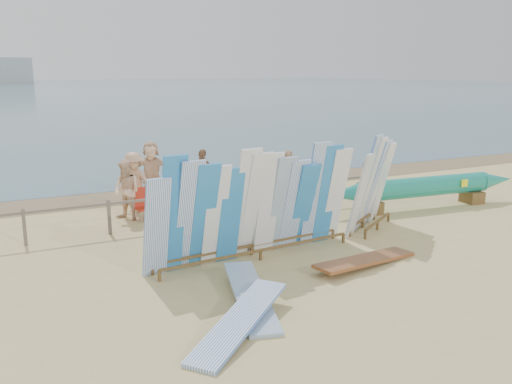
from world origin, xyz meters
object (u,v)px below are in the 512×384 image
flat_board_e (240,331)px  beachgoer_5 (151,170)px  beachgoer_3 (135,182)px  stroller (245,194)px  beachgoer_8 (286,178)px  side_surfboard_rack (372,187)px  beach_chair_left (145,210)px  vendor_table (294,214)px  beachgoer_10 (376,166)px  beachgoer_6 (277,180)px  outrigger_canoe (424,188)px  beach_chair_right (198,202)px  beachgoer_4 (203,175)px  flat_board_c (365,265)px  main_surfboard_rack (256,208)px  flat_board_b (250,303)px  beachgoer_2 (127,191)px

flat_board_e → beachgoer_5: (1.31, 9.60, 0.95)m
beachgoer_5 → beachgoer_3: (-0.90, -1.37, -0.06)m
stroller → beachgoer_8: beachgoer_8 is taller
side_surfboard_rack → beach_chair_left: 6.29m
vendor_table → beachgoer_10: bearing=37.2°
beachgoer_6 → beachgoer_3: bearing=-149.2°
beachgoer_6 → beachgoer_8: bearing=58.9°
outrigger_canoe → beachgoer_8: bearing=154.3°
beachgoer_3 → beachgoer_10: (8.50, -0.49, -0.10)m
outrigger_canoe → beachgoer_10: size_ratio=4.34×
beachgoer_10 → beachgoer_8: 4.19m
beach_chair_right → side_surfboard_rack: bearing=-86.5°
flat_board_e → beachgoer_10: beachgoer_10 is taller
beach_chair_left → beachgoer_4: beachgoer_4 is taller
beachgoer_10 → flat_board_c: bearing=-93.1°
beachgoer_5 → beachgoer_3: bearing=-98.4°
beachgoer_5 → beachgoer_6: size_ratio=1.13×
beachgoer_3 → stroller: bearing=39.5°
vendor_table → beachgoer_3: 4.94m
beach_chair_right → stroller: bearing=-46.9°
main_surfboard_rack → side_surfboard_rack: side_surfboard_rack is taller
beachgoer_8 → beachgoer_6: size_ratio=1.02×
beach_chair_right → flat_board_c: bearing=-113.1°
flat_board_c → beachgoer_4: beachgoer_4 is taller
flat_board_c → side_surfboard_rack: bearing=-51.3°
flat_board_b → beachgoer_3: bearing=106.5°
vendor_table → flat_board_e: size_ratio=0.44×
vendor_table → beachgoer_2: beachgoer_2 is taller
main_surfboard_rack → beachgoer_3: (-1.39, 5.22, -0.25)m
beachgoer_3 → flat_board_b: bearing=-31.9°
main_surfboard_rack → beachgoer_6: bearing=50.6°
flat_board_e → beachgoer_5: size_ratio=1.43×
beach_chair_right → stroller: size_ratio=0.91×
beachgoer_10 → beachgoer_4: bearing=-152.3°
beachgoer_5 → beachgoer_8: size_ratio=1.11×
flat_board_b → beachgoer_10: beachgoer_10 is taller
flat_board_b → beachgoer_10: size_ratio=1.71×
beach_chair_left → beach_chair_right: beach_chair_right is taller
beachgoer_5 → beachgoer_3: 1.64m
outrigger_canoe → side_surfboard_rack: bearing=-153.9°
beach_chair_right → beachgoer_8: beachgoer_8 is taller
side_surfboard_rack → vendor_table: side_surfboard_rack is taller
flat_board_e → stroller: stroller is taller
beachgoer_4 → beachgoer_2: beachgoer_2 is taller
flat_board_b → beachgoer_6: bearing=72.4°
beachgoer_10 → beachgoer_8: size_ratio=0.93×
beachgoer_3 → beachgoer_10: size_ratio=1.13×
flat_board_e → beach_chair_left: beach_chair_left is taller
side_surfboard_rack → beachgoer_2: 6.67m
flat_board_c → stroller: 5.76m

